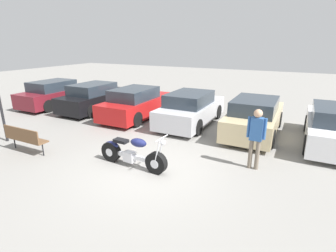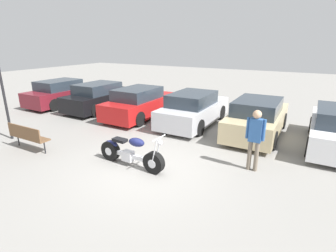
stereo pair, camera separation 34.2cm
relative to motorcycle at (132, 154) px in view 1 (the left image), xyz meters
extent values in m
plane|color=gray|center=(0.51, 0.04, -0.41)|extent=(60.00, 60.00, 0.00)
cylinder|color=black|center=(0.85, -0.04, -0.10)|extent=(0.64, 0.23, 0.63)
cylinder|color=silver|center=(0.85, -0.04, -0.10)|extent=(0.26, 0.23, 0.25)
cylinder|color=black|center=(-0.79, 0.03, -0.10)|extent=(0.64, 0.23, 0.63)
cylinder|color=silver|center=(-0.79, 0.03, -0.10)|extent=(0.26, 0.23, 0.25)
cube|color=silver|center=(0.03, 0.00, -0.08)|extent=(1.26, 0.17, 0.12)
cube|color=silver|center=(-0.08, 0.00, -0.11)|extent=(0.35, 0.25, 0.30)
ellipsoid|color=#191E4C|center=(0.26, -0.02, 0.39)|extent=(0.53, 0.31, 0.25)
cube|color=black|center=(-0.38, 0.01, 0.33)|extent=(0.45, 0.26, 0.09)
ellipsoid|color=#191E4C|center=(-0.74, 0.03, 0.14)|extent=(0.49, 0.22, 0.20)
cylinder|color=silver|center=(0.94, -0.13, 0.29)|extent=(0.22, 0.05, 0.78)
cylinder|color=silver|center=(0.94, 0.04, 0.29)|extent=(0.22, 0.05, 0.78)
cylinder|color=silver|center=(1.03, -0.05, 0.67)|extent=(0.06, 0.62, 0.03)
sphere|color=silver|center=(1.07, -0.05, 0.55)|extent=(0.15, 0.15, 0.15)
cylinder|color=silver|center=(-0.30, 0.15, -0.21)|extent=(1.25, 0.14, 0.08)
cube|color=maroon|center=(-8.32, 4.55, 0.14)|extent=(1.77, 4.32, 0.78)
cube|color=#28333D|center=(-8.32, 4.29, 0.79)|extent=(1.56, 2.24, 0.52)
cylinder|color=black|center=(-9.15, 5.89, -0.08)|extent=(0.20, 0.67, 0.67)
cylinder|color=black|center=(-7.50, 5.89, -0.08)|extent=(0.20, 0.67, 0.67)
cylinder|color=black|center=(-9.15, 3.21, -0.08)|extent=(0.20, 0.67, 0.67)
cylinder|color=black|center=(-7.50, 3.21, -0.08)|extent=(0.20, 0.67, 0.67)
cube|color=black|center=(-5.58, 4.79, 0.14)|extent=(1.77, 4.32, 0.78)
cube|color=#28333D|center=(-5.58, 4.53, 0.79)|extent=(1.56, 2.24, 0.52)
cylinder|color=black|center=(-6.40, 6.13, -0.08)|extent=(0.20, 0.67, 0.67)
cylinder|color=black|center=(-4.75, 6.13, -0.08)|extent=(0.20, 0.67, 0.67)
cylinder|color=black|center=(-6.40, 3.45, -0.08)|extent=(0.20, 0.67, 0.67)
cylinder|color=black|center=(-4.75, 3.45, -0.08)|extent=(0.20, 0.67, 0.67)
cube|color=red|center=(-2.83, 4.60, 0.14)|extent=(1.77, 4.32, 0.78)
cube|color=#28333D|center=(-2.83, 4.34, 0.79)|extent=(1.56, 2.24, 0.52)
cylinder|color=black|center=(-3.65, 5.94, -0.08)|extent=(0.20, 0.67, 0.67)
cylinder|color=black|center=(-2.00, 5.94, -0.08)|extent=(0.20, 0.67, 0.67)
cylinder|color=black|center=(-3.65, 3.26, -0.08)|extent=(0.20, 0.67, 0.67)
cylinder|color=black|center=(-2.00, 3.26, -0.08)|extent=(0.20, 0.67, 0.67)
cube|color=#BCBCC1|center=(-0.08, 4.78, 0.14)|extent=(1.77, 4.32, 0.78)
cube|color=#28333D|center=(-0.08, 4.52, 0.79)|extent=(1.56, 2.24, 0.52)
cylinder|color=black|center=(-0.90, 6.12, -0.08)|extent=(0.20, 0.67, 0.67)
cylinder|color=black|center=(0.75, 6.12, -0.08)|extent=(0.20, 0.67, 0.67)
cylinder|color=black|center=(-0.90, 3.45, -0.08)|extent=(0.20, 0.67, 0.67)
cylinder|color=black|center=(0.75, 3.45, -0.08)|extent=(0.20, 0.67, 0.67)
cube|color=#C6B284|center=(2.67, 4.73, 0.14)|extent=(1.77, 4.32, 0.78)
cube|color=#28333D|center=(2.67, 4.47, 0.79)|extent=(1.56, 2.24, 0.52)
cylinder|color=black|center=(1.85, 6.07, -0.08)|extent=(0.20, 0.67, 0.67)
cylinder|color=black|center=(3.50, 6.07, -0.08)|extent=(0.20, 0.67, 0.67)
cylinder|color=black|center=(1.85, 3.39, -0.08)|extent=(0.20, 0.67, 0.67)
cylinder|color=black|center=(3.50, 3.39, -0.08)|extent=(0.20, 0.67, 0.67)
cube|color=white|center=(5.42, 4.65, 0.14)|extent=(1.77, 4.32, 0.78)
cylinder|color=black|center=(4.60, 5.99, -0.08)|extent=(0.20, 0.67, 0.67)
cylinder|color=black|center=(4.60, 3.31, -0.08)|extent=(0.20, 0.67, 0.67)
cube|color=brown|center=(-3.74, -0.67, 0.04)|extent=(1.65, 0.41, 0.05)
cube|color=brown|center=(-3.74, -0.85, 0.26)|extent=(1.65, 0.05, 0.44)
cylinder|color=black|center=(-4.47, -0.67, -0.19)|extent=(0.04, 0.04, 0.45)
cylinder|color=black|center=(-3.02, -0.68, -0.19)|extent=(0.04, 0.04, 0.45)
cylinder|color=#726656|center=(3.12, 1.50, 0.03)|extent=(0.12, 0.12, 0.88)
cylinder|color=#726656|center=(3.31, 1.50, 0.03)|extent=(0.12, 0.12, 0.88)
cube|color=#2D5999|center=(3.22, 1.50, 0.80)|extent=(0.34, 0.20, 0.66)
cylinder|color=#2D5999|center=(3.00, 1.50, 0.84)|extent=(0.08, 0.08, 0.61)
cylinder|color=#2D5999|center=(3.44, 1.50, 0.84)|extent=(0.08, 0.08, 0.61)
sphere|color=tan|center=(3.22, 1.50, 1.26)|extent=(0.24, 0.24, 0.24)
camera|label=1|loc=(4.17, -5.81, 3.13)|focal=28.00mm
camera|label=2|loc=(4.47, -5.65, 3.13)|focal=28.00mm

